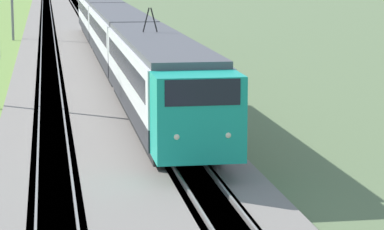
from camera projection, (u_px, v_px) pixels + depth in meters
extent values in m
cube|color=gray|center=(50.00, 82.00, 51.92)|extent=(240.00, 4.40, 0.30)
cube|color=gray|center=(127.00, 80.00, 52.61)|extent=(240.00, 4.40, 0.30)
cube|color=#4C4238|center=(50.00, 82.00, 51.92)|extent=(240.00, 1.57, 0.30)
cube|color=gray|center=(40.00, 78.00, 51.80)|extent=(240.00, 0.07, 0.15)
cube|color=gray|center=(59.00, 78.00, 51.97)|extent=(240.00, 0.07, 0.15)
cube|color=#4C4238|center=(127.00, 80.00, 52.61)|extent=(240.00, 1.57, 0.30)
cube|color=gray|center=(117.00, 76.00, 52.49)|extent=(240.00, 0.07, 0.15)
cube|color=gray|center=(136.00, 76.00, 52.65)|extent=(240.00, 0.07, 0.15)
cube|color=#19A88E|center=(197.00, 117.00, 27.95)|extent=(1.90, 2.74, 2.65)
cube|color=black|center=(199.00, 89.00, 27.52)|extent=(1.37, 2.28, 0.79)
sphere|color=#F2EAC6|center=(176.00, 137.00, 27.03)|extent=(0.20, 0.20, 0.20)
sphere|color=#F2EAC6|center=(228.00, 135.00, 27.27)|extent=(0.20, 0.20, 0.20)
cube|color=#2D2D33|center=(158.00, 98.00, 37.83)|extent=(18.06, 2.85, 0.74)
cube|color=silver|center=(158.00, 67.00, 37.60)|extent=(18.06, 2.85, 1.90)
cube|color=black|center=(158.00, 63.00, 37.57)|extent=(16.62, 2.87, 0.80)
cube|color=#515156|center=(158.00, 41.00, 37.42)|extent=(18.06, 2.62, 0.25)
cube|color=black|center=(158.00, 113.00, 37.94)|extent=(17.16, 2.42, 0.55)
cylinder|color=black|center=(169.00, 145.00, 30.79)|extent=(0.86, 0.12, 0.86)
cylinder|color=black|center=(200.00, 144.00, 30.96)|extent=(0.86, 0.12, 0.86)
cube|color=#2D2D33|center=(120.00, 51.00, 56.91)|extent=(19.97, 2.85, 0.74)
cube|color=silver|center=(119.00, 30.00, 56.68)|extent=(19.97, 2.85, 1.90)
cube|color=black|center=(119.00, 27.00, 56.66)|extent=(18.37, 2.87, 0.80)
cube|color=#515156|center=(119.00, 13.00, 56.50)|extent=(19.97, 2.62, 0.25)
cube|color=black|center=(120.00, 61.00, 57.02)|extent=(18.97, 2.42, 0.55)
cube|color=#2D2D33|center=(100.00, 27.00, 76.92)|extent=(19.97, 2.85, 0.74)
cube|color=silver|center=(100.00, 11.00, 76.69)|extent=(19.97, 2.85, 1.90)
cube|color=black|center=(100.00, 9.00, 76.67)|extent=(18.37, 2.87, 0.80)
cube|color=black|center=(100.00, 34.00, 77.03)|extent=(18.97, 2.42, 0.55)
cylinder|color=black|center=(146.00, 20.00, 39.91)|extent=(0.06, 0.33, 1.08)
cylinder|color=black|center=(154.00, 20.00, 39.96)|extent=(0.06, 0.33, 1.08)
cube|color=black|center=(184.00, 170.00, 31.03)|extent=(0.10, 0.10, 0.00)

